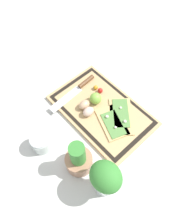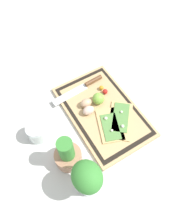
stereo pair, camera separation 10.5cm
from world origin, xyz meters
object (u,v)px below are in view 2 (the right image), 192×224
at_px(lime, 98,99).
at_px(pizza_slice_near, 120,120).
at_px(egg_pink, 88,110).
at_px(egg_brown, 86,103).
at_px(herb_pot, 68,155).
at_px(sauce_jar, 37,132).
at_px(knife, 86,85).
at_px(cherry_tomato_red, 105,92).
at_px(herb_glass, 87,179).
at_px(pizza_slice_far, 110,125).
at_px(cherry_tomato_yellow, 101,88).

bearing_deg(lime, pizza_slice_near, -166.62).
bearing_deg(egg_pink, egg_brown, -15.48).
distance_m(herb_pot, sauce_jar, 0.19).
relative_size(knife, herb_pot, 1.55).
xyz_separation_m(knife, cherry_tomato_red, (-0.09, -0.06, 0.01)).
relative_size(pizza_slice_near, egg_pink, 3.80).
relative_size(egg_pink, herb_pot, 0.31).
bearing_deg(sauce_jar, herb_glass, -165.74).
bearing_deg(lime, herb_glass, 142.46).
bearing_deg(pizza_slice_far, cherry_tomato_yellow, -21.40).
bearing_deg(egg_brown, sauce_jar, 94.16).
bearing_deg(pizza_slice_far, herb_pot, 99.85).
height_order(pizza_slice_near, cherry_tomato_yellow, same).
bearing_deg(egg_brown, pizza_slice_far, -166.46).
distance_m(pizza_slice_far, knife, 0.27).
xyz_separation_m(egg_brown, sauce_jar, (-0.02, 0.27, -0.00)).
distance_m(egg_pink, lime, 0.08).
height_order(knife, lime, lime).
height_order(pizza_slice_far, egg_pink, egg_pink).
height_order(egg_pink, herb_glass, herb_glass).
distance_m(cherry_tomato_yellow, herb_pot, 0.41).
xyz_separation_m(pizza_slice_near, herb_pot, (-0.04, 0.30, 0.04)).
distance_m(pizza_slice_near, pizza_slice_far, 0.06).
relative_size(knife, cherry_tomato_red, 11.25).
xyz_separation_m(egg_pink, cherry_tomato_yellow, (0.09, -0.13, -0.01)).
distance_m(knife, egg_brown, 0.12).
relative_size(pizza_slice_far, cherry_tomato_yellow, 8.69).
relative_size(egg_brown, egg_pink, 1.00).
height_order(cherry_tomato_red, sauce_jar, sauce_jar).
relative_size(egg_pink, herb_glass, 0.28).
bearing_deg(cherry_tomato_yellow, egg_pink, 124.32).
distance_m(knife, herb_pot, 0.41).
xyz_separation_m(knife, lime, (-0.12, -0.00, 0.02)).
relative_size(egg_brown, cherry_tomato_yellow, 2.50).
height_order(pizza_slice_far, lime, lime).
xyz_separation_m(knife, herb_pot, (-0.31, 0.26, 0.04)).
distance_m(egg_brown, cherry_tomato_yellow, 0.13).
bearing_deg(pizza_slice_near, sauce_jar, 69.28).
height_order(pizza_slice_near, cherry_tomato_red, cherry_tomato_red).
distance_m(egg_pink, herb_glass, 0.36).
distance_m(knife, sauce_jar, 0.35).
distance_m(pizza_slice_near, egg_pink, 0.16).
distance_m(pizza_slice_near, herb_pot, 0.31).
relative_size(pizza_slice_near, cherry_tomato_red, 8.55).
bearing_deg(egg_pink, cherry_tomato_yellow, -55.68).
distance_m(egg_brown, cherry_tomato_red, 0.12).
distance_m(pizza_slice_near, lime, 0.15).
bearing_deg(cherry_tomato_yellow, sauce_jar, 99.56).
distance_m(knife, lime, 0.12).
xyz_separation_m(egg_brown, cherry_tomato_red, (0.01, -0.12, -0.01)).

